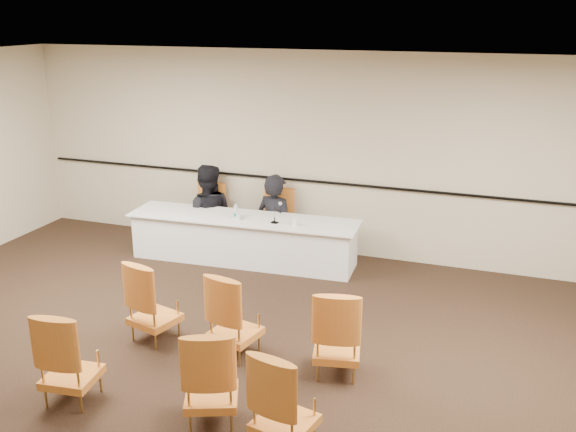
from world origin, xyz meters
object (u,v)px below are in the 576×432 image
at_px(panel_table, 243,239).
at_px(panelist_main, 276,231).
at_px(aud_chair_back_left, 70,355).
at_px(aud_chair_back_right, 285,400).
at_px(microphone, 275,214).
at_px(aud_chair_front_right, 337,331).
at_px(water_bottle, 236,211).
at_px(aud_chair_back_mid, 211,375).
at_px(coffee_cup, 295,222).
at_px(panelist_second_chair, 207,215).
at_px(aud_chair_front_mid, 235,314).
at_px(drinking_glass, 238,216).
at_px(aud_chair_front_left, 154,300).
at_px(panelist_main_chair, 276,222).
at_px(panelist_second, 207,219).

bearing_deg(panel_table, panelist_main, 57.56).
height_order(panelist_main, aud_chair_back_left, panelist_main).
xyz_separation_m(panelist_main, aud_chair_back_right, (1.72, -4.32, 0.14)).
bearing_deg(microphone, aud_chair_front_right, -45.29).
distance_m(panel_table, panelist_main, 0.62).
height_order(water_bottle, aud_chair_back_mid, aud_chair_back_mid).
xyz_separation_m(microphone, aud_chair_front_right, (1.58, -2.41, -0.34)).
height_order(microphone, aud_chair_back_mid, microphone).
relative_size(coffee_cup, aud_chair_back_left, 0.12).
bearing_deg(panelist_second_chair, aud_chair_back_mid, -66.26).
distance_m(panel_table, aud_chair_front_mid, 2.69).
xyz_separation_m(panelist_second_chair, coffee_cup, (1.65, -0.59, 0.26)).
bearing_deg(aud_chair_back_left, microphone, 73.30).
relative_size(drinking_glass, aud_chair_front_left, 0.11).
bearing_deg(panelist_second_chair, microphone, -26.17).
relative_size(panel_table, aud_chair_back_right, 3.55).
relative_size(panelist_second_chair, aud_chair_back_left, 1.00).
relative_size(panelist_main, aud_chair_back_left, 1.87).
xyz_separation_m(water_bottle, aud_chair_front_right, (2.19, -2.44, -0.31)).
xyz_separation_m(panelist_main_chair, aud_chair_back_left, (-0.41, -4.33, 0.00)).
xyz_separation_m(coffee_cup, aud_chair_back_left, (-0.94, -3.68, -0.26)).
bearing_deg(aud_chair_back_right, panelist_second, 136.02).
height_order(drinking_glass, coffee_cup, coffee_cup).
bearing_deg(panelist_second, aud_chair_front_mid, 101.39).
xyz_separation_m(coffee_cup, aud_chair_front_mid, (0.16, -2.39, -0.26)).
relative_size(panelist_main, microphone, 6.30).
distance_m(panel_table, aud_chair_back_right, 4.29).
relative_size(panelist_main, drinking_glass, 17.76).
distance_m(microphone, aud_chair_front_mid, 2.47).
bearing_deg(aud_chair_back_mid, aud_chair_front_mid, 81.83).
relative_size(panelist_second_chair, coffee_cup, 8.11).
bearing_deg(aud_chair_front_left, microphone, 92.50).
bearing_deg(panelist_main, coffee_cup, 144.30).
bearing_deg(microphone, panelist_second_chair, 168.36).
bearing_deg(panelist_second_chair, panelist_second, 0.00).
height_order(aud_chair_back_left, aud_chair_back_mid, same).
bearing_deg(panel_table, panelist_second, 146.64).
bearing_deg(panelist_main_chair, panelist_second, -180.00).
bearing_deg(aud_chair_front_mid, coffee_cup, 106.05).
height_order(panelist_main, water_bottle, panelist_main).
distance_m(panelist_second_chair, aud_chair_front_mid, 3.48).
bearing_deg(drinking_glass, microphone, 2.67).
bearing_deg(aud_chair_front_right, aud_chair_back_right, -106.12).
xyz_separation_m(panelist_second, aud_chair_front_mid, (1.80, -2.97, 0.06)).
distance_m(drinking_glass, aud_chair_back_mid, 3.76).
bearing_deg(coffee_cup, water_bottle, 177.19).
bearing_deg(microphone, aud_chair_front_mid, -67.76).
bearing_deg(aud_chair_front_right, aud_chair_front_left, 167.75).
distance_m(panelist_main_chair, aud_chair_back_right, 4.65).
bearing_deg(aud_chair_back_left, aud_chair_front_mid, 42.75).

